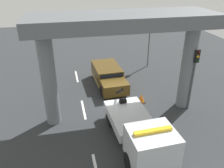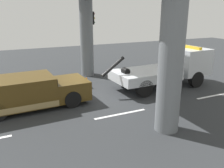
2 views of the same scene
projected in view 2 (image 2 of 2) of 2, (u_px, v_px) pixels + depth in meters
The scene contains 7 objects.
ground_plane at pixel (99, 97), 13.38m from camera, with size 60.00×40.00×0.10m, color #2D3033.
lane_stripe_mid at pixel (120, 114), 11.07m from camera, with size 2.60×0.16×0.01m, color silver.
lane_stripe_east at pixel (215, 95), 13.50m from camera, with size 2.60×0.16×0.01m, color silver.
tow_truck_white at pixel (171, 67), 15.02m from camera, with size 7.29×2.62×2.46m.
towed_van_green at pixel (29, 92), 11.64m from camera, with size 5.28×2.39×1.58m.
traffic_light_far at pixel (92, 29), 17.30m from camera, with size 0.39×0.32×4.54m.
traffic_cone_orange at pixel (86, 82), 14.83m from camera, with size 0.58×0.58×0.70m.
Camera 2 is at (-4.66, -11.69, 4.60)m, focal length 38.23 mm.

